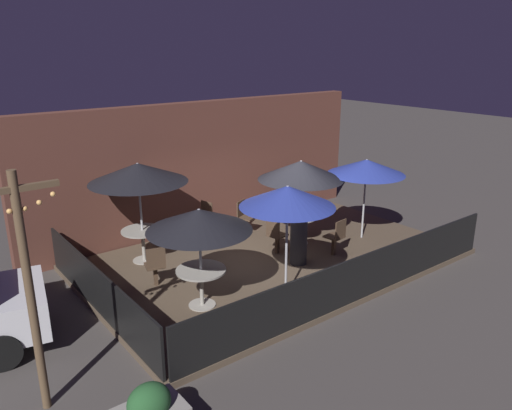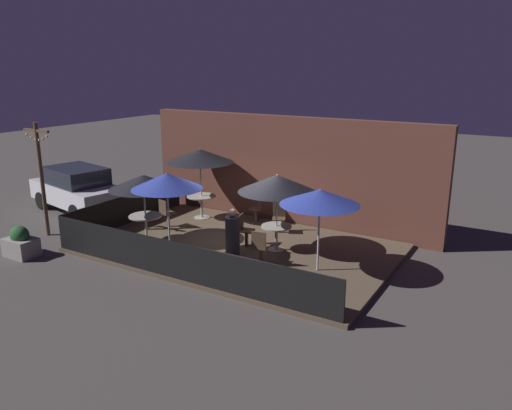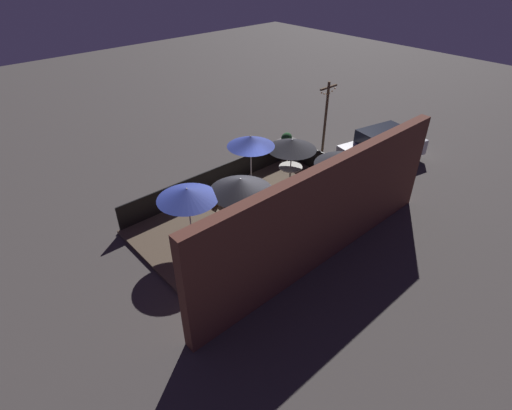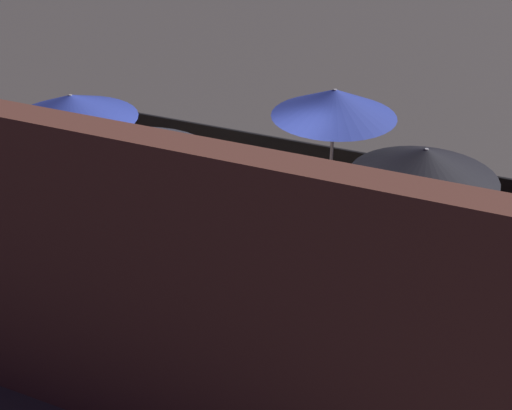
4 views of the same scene
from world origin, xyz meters
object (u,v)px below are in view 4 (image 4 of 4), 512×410
Objects in this scene: patio_umbrella_4 at (72,107)px; patio_chair_0 at (418,301)px; patio_umbrella_0 at (135,142)px; patio_umbrella_1 at (425,163)px; patio_umbrella_3 at (334,103)px; patio_chair_4 at (130,298)px; patio_umbrella_2 at (368,237)px; dining_table_0 at (143,228)px; dining_table_1 at (415,237)px; patio_chair_2 at (206,238)px; patio_chair_3 at (184,337)px; dining_table_2 at (357,353)px; patio_chair_1 at (173,194)px; patron_0 at (224,210)px.

patio_umbrella_4 is 2.33× the size of patio_chair_0.
patio_umbrella_1 is (-3.72, -1.25, -0.15)m from patio_umbrella_0.
patio_chair_4 is (1.50, 3.44, -1.65)m from patio_umbrella_3.
patio_umbrella_3 is at bearing -66.63° from patio_umbrella_2.
dining_table_0 is at bearing -75.16° from patio_chair_0.
patio_chair_2 is (2.78, 1.07, -0.11)m from dining_table_1.
patio_umbrella_2 is 2.48× the size of patio_chair_3.
patio_chair_0 is 1.01× the size of patio_chair_4.
patio_umbrella_0 is at bearing -21.31° from patio_umbrella_2.
patio_umbrella_1 reaches higher than patio_chair_3.
patio_umbrella_4 reaches higher than dining_table_1.
patio_chair_2 is (2.73, -1.62, -0.11)m from dining_table_2.
patio_chair_3 is (0.49, 3.88, -1.61)m from patio_umbrella_3.
patio_chair_0 is at bearing 172.16° from patio_umbrella_4.
dining_table_2 is 4.62m from patio_chair_1.
patio_chair_3 reaches higher than patio_chair_4.
patio_chair_3 is (-1.86, 3.04, 0.02)m from patio_chair_1.
patio_umbrella_0 is 1.72m from patio_chair_2.
patron_0 is at bearing -29.75° from patio_chair_4.
patio_umbrella_4 is 3.47m from patio_chair_4.
patio_chair_4 reaches higher than dining_table_1.
patio_chair_4 is at bearing 69.98° from patio_chair_2.
patio_umbrella_0 is 2.40× the size of patio_chair_4.
patio_umbrella_0 is at bearing 0.00° from patio_chair_4.
patio_chair_3 is at bearing 132.20° from dining_table_0.
patio_umbrella_0 is 2.32× the size of patio_chair_2.
patio_umbrella_0 reaches higher than patio_umbrella_4.
patio_umbrella_1 is 2.15× the size of patio_chair_1.
patio_chair_3 is 1.06× the size of patio_chair_4.
patron_0 is at bearing 39.03° from patio_umbrella_3.
patio_chair_3 is at bearing 12.81° from dining_table_2.
patio_umbrella_1 is 0.95× the size of patio_umbrella_4.
patron_0 is (2.86, 0.33, -0.04)m from dining_table_1.
dining_table_0 is 0.92× the size of patio_chair_1.
patio_umbrella_0 is 4.16m from dining_table_2.
patio_chair_0 is at bearing 104.42° from dining_table_1.
patio_chair_4 is 0.69× the size of patron_0.
patio_chair_4 is at bearing 115.37° from dining_table_0.
patio_umbrella_2 is at bearing 88.91° from dining_table_1.
patio_umbrella_0 reaches higher than patio_chair_2.
dining_table_2 is 1.45m from patio_chair_0.
patio_chair_2 is at bearing -34.31° from patio_chair_4.
dining_table_0 is at bearing 119.39° from patio_chair_3.
patio_umbrella_3 reaches higher than patio_chair_2.
patio_umbrella_3 is at bearing -135.65° from patio_chair_2.
patio_umbrella_1 reaches higher than dining_table_2.
patio_chair_1 is 2.74m from patio_chair_4.
patio_umbrella_4 reaches higher than patio_chair_2.
patio_umbrella_3 is 4.10m from patio_chair_4.
patio_chair_0 reaches higher than dining_table_2.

